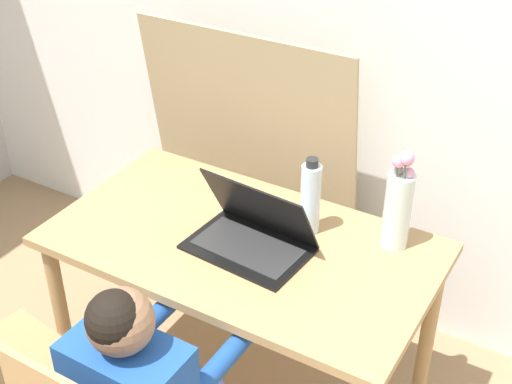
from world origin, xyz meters
name	(u,v)px	position (x,y,z in m)	size (l,w,h in m)	color
wall_back	(430,20)	(0.00, 2.23, 1.25)	(6.40, 0.05, 2.50)	white
dining_table	(242,265)	(-0.28, 1.49, 0.62)	(1.19, 0.67, 0.72)	tan
laptop	(253,232)	(-0.24, 1.49, 0.77)	(0.38, 0.27, 0.22)	black
flower_vase	(398,204)	(0.13, 1.72, 0.86)	(0.08, 0.08, 0.33)	silver
water_bottle	(310,198)	(-0.13, 1.65, 0.84)	(0.06, 0.06, 0.26)	silver
cardboard_panel	(252,168)	(-0.59, 2.08, 0.58)	(0.89, 0.18, 1.17)	tan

